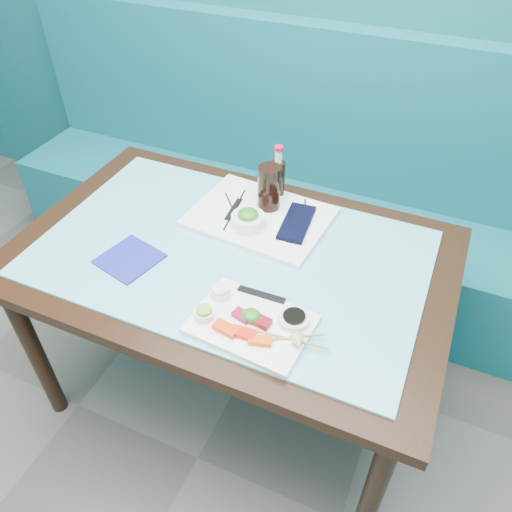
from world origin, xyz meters
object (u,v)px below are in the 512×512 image
at_px(booth_bench, 308,207).
at_px(seaweed_bowl, 248,221).
at_px(dining_table, 231,272).
at_px(blue_napkin, 129,259).
at_px(sashimi_plate, 251,324).
at_px(cola_glass, 269,188).
at_px(cola_bottle_body, 278,180).
at_px(serving_tray, 260,217).

height_order(booth_bench, seaweed_bowl, booth_bench).
xyz_separation_m(booth_bench, dining_table, (0.00, -0.84, 0.29)).
bearing_deg(blue_napkin, sashimi_plate, -11.49).
bearing_deg(booth_bench, cola_glass, -87.32).
bearing_deg(sashimi_plate, cola_glass, 112.12).
bearing_deg(dining_table, blue_napkin, -149.46).
bearing_deg(cola_bottle_body, seaweed_bowl, -94.14).
xyz_separation_m(booth_bench, cola_bottle_body, (0.02, -0.49, 0.46)).
relative_size(dining_table, sashimi_plate, 4.39).
relative_size(dining_table, blue_napkin, 8.28).
bearing_deg(cola_bottle_body, dining_table, -93.91).
bearing_deg(serving_tray, sashimi_plate, -64.30).
relative_size(serving_tray, blue_napkin, 2.72).
relative_size(seaweed_bowl, cola_glass, 0.70).
distance_m(sashimi_plate, seaweed_bowl, 0.42).
height_order(dining_table, blue_napkin, blue_napkin).
xyz_separation_m(dining_table, seaweed_bowl, (0.01, 0.12, 0.13)).
bearing_deg(seaweed_bowl, serving_tray, 82.41).
distance_m(dining_table, blue_napkin, 0.33).
bearing_deg(booth_bench, serving_tray, -88.44).
xyz_separation_m(cola_bottle_body, blue_napkin, (-0.30, -0.51, -0.07)).
xyz_separation_m(seaweed_bowl, cola_bottle_body, (0.02, 0.22, 0.03)).
distance_m(cola_bottle_body, blue_napkin, 0.59).
xyz_separation_m(sashimi_plate, cola_bottle_body, (-0.17, 0.60, 0.06)).
distance_m(serving_tray, blue_napkin, 0.46).
bearing_deg(blue_napkin, cola_bottle_body, 59.53).
height_order(serving_tray, blue_napkin, serving_tray).
height_order(dining_table, cola_bottle_body, cola_bottle_body).
bearing_deg(blue_napkin, seaweed_bowl, 45.26).
bearing_deg(dining_table, serving_tray, 84.94).
relative_size(dining_table, seaweed_bowl, 12.44).
xyz_separation_m(sashimi_plate, serving_tray, (-0.17, 0.45, 0.00)).
height_order(serving_tray, seaweed_bowl, seaweed_bowl).
bearing_deg(booth_bench, dining_table, -90.00).
bearing_deg(sashimi_plate, booth_bench, 104.30).
bearing_deg(sashimi_plate, serving_tray, 115.21).
bearing_deg(cola_bottle_body, blue_napkin, -120.47).
bearing_deg(seaweed_bowl, booth_bench, 90.60).
bearing_deg(serving_tray, cola_glass, 84.71).
distance_m(sashimi_plate, cola_glass, 0.54).
distance_m(dining_table, sashimi_plate, 0.33).
bearing_deg(cola_bottle_body, sashimi_plate, -74.63).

